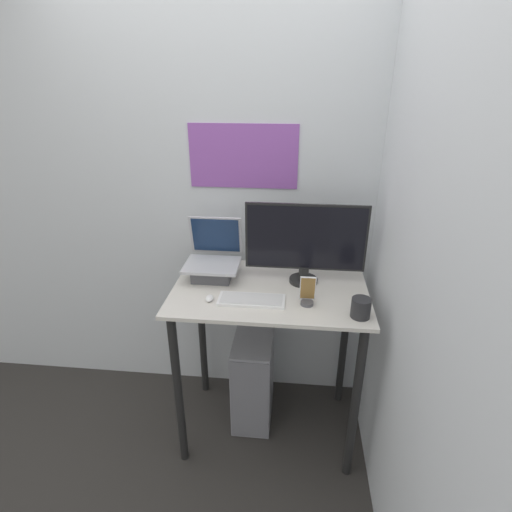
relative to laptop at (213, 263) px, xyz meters
The scene contains 11 objects.
ground_plane 1.18m from the laptop, 53.32° to the right, with size 12.00×12.00×0.00m, color #2D2B28.
wall_back 0.51m from the laptop, 44.07° to the left, with size 6.00×0.06×2.60m.
wall_side_right 1.04m from the laptop, 25.28° to the right, with size 0.05×6.00×2.60m.
desk 0.43m from the laptop, 17.77° to the right, with size 1.01×0.65×0.97m.
laptop is the anchor object (origin of this frame).
monitor 0.51m from the laptop, ahead, with size 0.62×0.15×0.43m.
keyboard 0.35m from the laptop, 45.94° to the right, with size 0.33×0.13×0.02m.
mouse 0.27m from the laptop, 82.76° to the right, with size 0.04×0.06×0.03m.
cell_phone 0.56m from the laptop, 25.36° to the right, with size 0.08×0.06×0.15m.
computer_tower 0.79m from the laptop, ahead, with size 0.23×0.41×0.58m.
mug 0.82m from the laptop, 23.78° to the right, with size 0.09×0.09×0.09m.
Camera 1 is at (0.11, -1.50, 1.98)m, focal length 28.00 mm.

